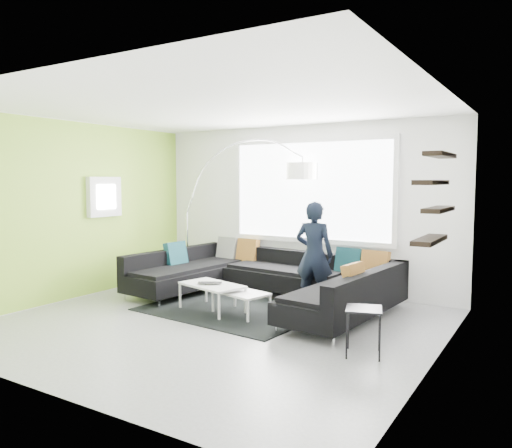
{
  "coord_description": "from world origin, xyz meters",
  "views": [
    {
      "loc": [
        3.78,
        -5.17,
        1.87
      ],
      "look_at": [
        0.08,
        0.9,
        1.25
      ],
      "focal_mm": 35.0,
      "sensor_mm": 36.0,
      "label": 1
    }
  ],
  "objects_px": {
    "coffee_table": "(226,299)",
    "person": "(314,254)",
    "side_table": "(363,332)",
    "arc_lamp": "(187,212)",
    "sectional_sofa": "(259,280)",
    "laptop": "(210,284)"
  },
  "relations": [
    {
      "from": "coffee_table",
      "to": "person",
      "type": "xyz_separation_m",
      "value": [
        0.91,
        0.97,
        0.59
      ]
    },
    {
      "from": "coffee_table",
      "to": "side_table",
      "type": "distance_m",
      "value": 2.32
    },
    {
      "from": "side_table",
      "to": "person",
      "type": "xyz_separation_m",
      "value": [
        -1.32,
        1.6,
        0.53
      ]
    },
    {
      "from": "arc_lamp",
      "to": "person",
      "type": "distance_m",
      "value": 2.77
    },
    {
      "from": "sectional_sofa",
      "to": "side_table",
      "type": "xyz_separation_m",
      "value": [
        2.11,
        -1.33,
        -0.1
      ]
    },
    {
      "from": "sectional_sofa",
      "to": "arc_lamp",
      "type": "distance_m",
      "value": 2.21
    },
    {
      "from": "sectional_sofa",
      "to": "coffee_table",
      "type": "height_order",
      "value": "sectional_sofa"
    },
    {
      "from": "coffee_table",
      "to": "sectional_sofa",
      "type": "bearing_deg",
      "value": 95.01
    },
    {
      "from": "sectional_sofa",
      "to": "person",
      "type": "height_order",
      "value": "person"
    },
    {
      "from": "coffee_table",
      "to": "side_table",
      "type": "height_order",
      "value": "side_table"
    },
    {
      "from": "sectional_sofa",
      "to": "coffee_table",
      "type": "bearing_deg",
      "value": -94.19
    },
    {
      "from": "coffee_table",
      "to": "laptop",
      "type": "relative_size",
      "value": 2.96
    },
    {
      "from": "arc_lamp",
      "to": "laptop",
      "type": "xyz_separation_m",
      "value": [
        1.56,
        -1.42,
        -0.89
      ]
    },
    {
      "from": "sectional_sofa",
      "to": "arc_lamp",
      "type": "xyz_separation_m",
      "value": [
        -1.9,
        0.63,
        0.94
      ]
    },
    {
      "from": "side_table",
      "to": "laptop",
      "type": "distance_m",
      "value": 2.52
    },
    {
      "from": "side_table",
      "to": "person",
      "type": "distance_m",
      "value": 2.14
    },
    {
      "from": "side_table",
      "to": "sectional_sofa",
      "type": "bearing_deg",
      "value": 147.71
    },
    {
      "from": "sectional_sofa",
      "to": "side_table",
      "type": "height_order",
      "value": "sectional_sofa"
    },
    {
      "from": "coffee_table",
      "to": "person",
      "type": "height_order",
      "value": "person"
    },
    {
      "from": "coffee_table",
      "to": "arc_lamp",
      "type": "xyz_separation_m",
      "value": [
        -1.78,
        1.33,
        1.1
      ]
    },
    {
      "from": "sectional_sofa",
      "to": "person",
      "type": "distance_m",
      "value": 0.94
    },
    {
      "from": "coffee_table",
      "to": "side_table",
      "type": "bearing_deg",
      "value": -1.21
    }
  ]
}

